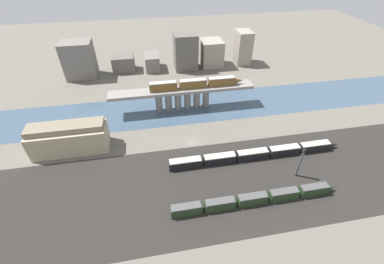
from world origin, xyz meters
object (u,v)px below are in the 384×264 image
at_px(train_yard_near, 256,199).
at_px(train_yard_mid, 256,154).
at_px(train_on_bridge, 196,84).
at_px(signal_tower, 300,163).
at_px(warehouse_building, 69,138).

distance_m(train_yard_near, train_yard_mid, 21.42).
xyz_separation_m(train_on_bridge, train_yard_mid, (15.96, -39.98, -11.21)).
xyz_separation_m(train_on_bridge, signal_tower, (26.53, -51.28, -6.75)).
xyz_separation_m(train_on_bridge, train_yard_near, (7.84, -59.80, -11.17)).
relative_size(train_on_bridge, train_yard_mid, 0.66).
bearing_deg(train_yard_near, train_yard_mid, 67.74).
height_order(train_on_bridge, train_yard_mid, train_on_bridge).
height_order(train_yard_mid, warehouse_building, warehouse_building).
xyz_separation_m(train_yard_near, signal_tower, (18.69, 8.52, 4.42)).
bearing_deg(warehouse_building, signal_tower, -19.73).
height_order(train_on_bridge, train_yard_near, train_on_bridge).
relative_size(train_yard_mid, signal_tower, 5.54).
relative_size(warehouse_building, signal_tower, 2.32).
bearing_deg(signal_tower, warehouse_building, 160.27).
relative_size(train_on_bridge, train_yard_near, 0.81).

